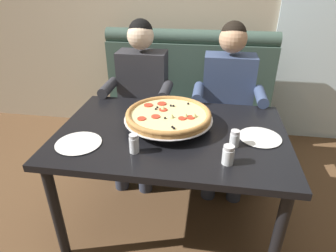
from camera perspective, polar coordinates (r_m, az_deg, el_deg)
ground_plane at (r=2.19m, az=0.58°, el=-18.11°), size 16.00×16.00×0.00m
booth_bench at (r=2.71m, az=3.46°, el=2.21°), size 1.58×0.78×1.13m
dining_table at (r=1.78m, az=0.69°, el=-3.33°), size 1.37×0.92×0.74m
diner_left at (r=2.40m, az=-5.50°, el=6.69°), size 0.54×0.64×1.27m
diner_right at (r=2.33m, az=11.76°, el=5.59°), size 0.54×0.64×1.27m
pizza at (r=1.75m, az=0.09°, el=2.15°), size 0.54×0.54×0.11m
shaker_parmesan at (r=1.61m, az=13.04°, el=-2.61°), size 0.05×0.05×0.10m
shaker_oregano at (r=1.53m, az=-6.74°, el=-3.71°), size 0.05×0.05×0.11m
shaker_pepper_flakes at (r=1.46m, az=11.82°, el=-5.85°), size 0.06×0.06×0.10m
plate_near_left at (r=1.68m, az=-17.34°, el=-3.09°), size 0.26×0.26×0.02m
plate_near_right at (r=1.74m, az=17.78°, el=-1.97°), size 0.24×0.24×0.02m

